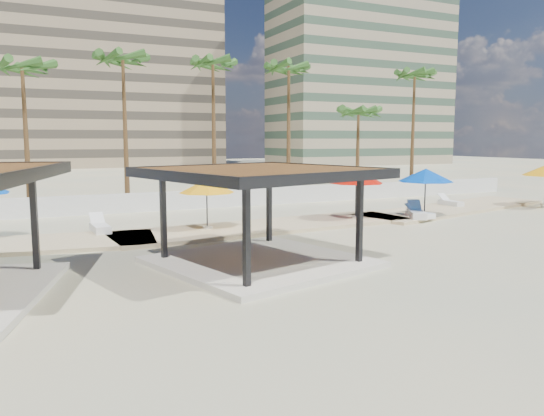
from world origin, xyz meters
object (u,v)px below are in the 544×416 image
(pavilion_central, at_px, (260,207))
(lounger_c, at_px, (420,214))
(lounger_a, at_px, (100,227))
(umbrella_c, at_px, (356,177))
(lounger_b, at_px, (416,213))
(lounger_d, at_px, (450,203))

(pavilion_central, distance_m, lounger_c, 13.93)
(pavilion_central, relative_size, lounger_a, 3.96)
(umbrella_c, relative_size, lounger_c, 2.05)
(umbrella_c, bearing_deg, lounger_c, -17.03)
(pavilion_central, relative_size, lounger_b, 3.54)
(lounger_c, height_order, lounger_d, lounger_d)
(umbrella_c, xyz_separation_m, lounger_a, (-13.35, 1.71, -2.10))
(umbrella_c, distance_m, lounger_a, 13.62)
(pavilion_central, xyz_separation_m, lounger_a, (-4.44, 8.75, -1.73))
(pavilion_central, distance_m, umbrella_c, 11.36)
(pavilion_central, relative_size, lounger_d, 4.44)
(umbrella_c, relative_size, lounger_a, 1.82)
(umbrella_c, xyz_separation_m, lounger_c, (3.57, -1.09, -2.13))
(lounger_d, bearing_deg, lounger_c, 121.49)
(lounger_a, relative_size, lounger_c, 1.13)
(lounger_a, bearing_deg, lounger_c, -102.19)
(lounger_c, relative_size, lounger_d, 1.00)
(umbrella_c, xyz_separation_m, lounger_b, (3.34, -1.09, -2.08))
(pavilion_central, bearing_deg, umbrella_c, 23.59)
(lounger_c, bearing_deg, lounger_a, 76.18)
(pavilion_central, bearing_deg, lounger_d, 12.72)
(lounger_b, bearing_deg, pavilion_central, 146.28)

